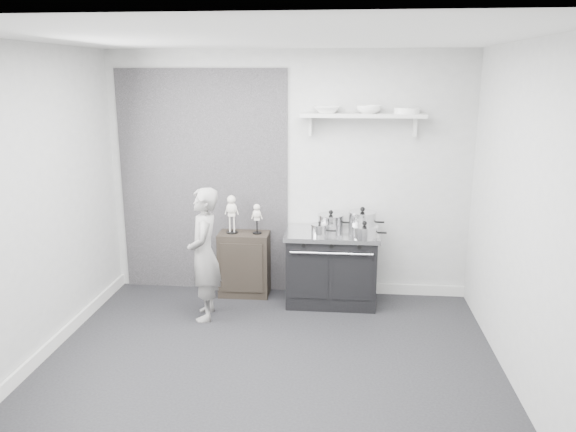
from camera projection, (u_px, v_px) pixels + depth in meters
The scene contains 15 objects.
ground at pixel (268, 367), 4.80m from camera, with size 4.00×4.00×0.00m, color black.
room_shell at pixel (257, 175), 4.55m from camera, with size 4.02×3.62×2.71m.
wall_shelf at pixel (363, 116), 5.85m from camera, with size 1.30×0.26×0.24m.
stove at pixel (331, 267), 6.08m from camera, with size 1.00×0.63×0.80m.
side_cabinet at pixel (244, 264), 6.31m from camera, with size 0.56×0.32×0.72m, color black.
child at pixel (204, 254), 5.64m from camera, with size 0.50×0.32×1.36m, color gray.
pot_back_left at pixel (331, 221), 6.10m from camera, with size 0.37×0.28×0.21m.
pot_back_right at pixel (362, 221), 6.01m from camera, with size 0.38×0.30×0.26m.
pot_front_right at pixel (364, 231), 5.76m from camera, with size 0.37×0.28×0.18m.
pot_front_center at pixel (320, 230), 5.84m from camera, with size 0.26×0.18×0.15m.
skeleton_full at pixel (232, 211), 6.17m from camera, with size 0.14×0.09×0.49m, color beige, non-canonical shape.
skeleton_torso at pixel (257, 217), 6.16m from camera, with size 0.11×0.07×0.38m, color beige, non-canonical shape.
bowl_large at pixel (327, 110), 5.86m from camera, with size 0.29×0.29×0.07m, color white.
bowl_small at pixel (369, 109), 5.82m from camera, with size 0.26×0.26×0.08m, color white.
plate_stack at pixel (407, 111), 5.79m from camera, with size 0.27×0.27×0.06m, color white.
Camera 1 is at (0.59, -4.30, 2.44)m, focal length 35.00 mm.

